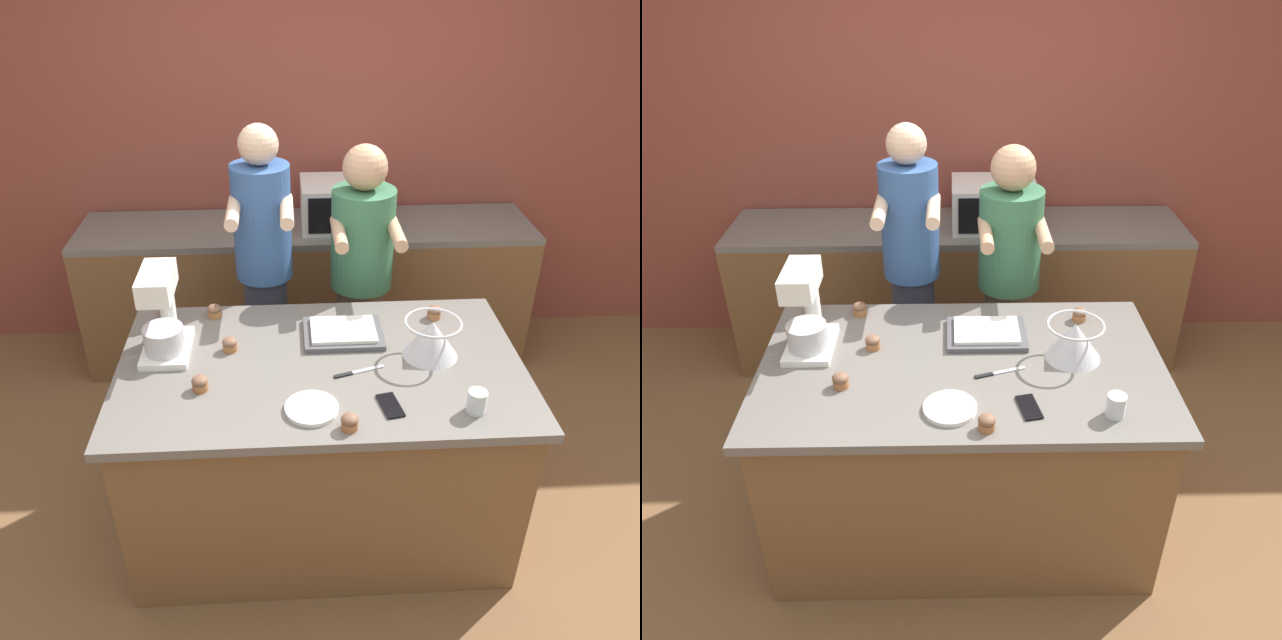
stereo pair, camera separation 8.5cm
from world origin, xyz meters
The scene contains 20 objects.
ground_plane centered at (0.00, 0.00, 0.00)m, with size 16.00×16.00×0.00m, color brown.
back_wall centered at (0.00, 1.80, 1.35)m, with size 10.00×0.06×2.70m.
island_counter centered at (0.00, 0.00, 0.46)m, with size 1.70×1.00×0.91m.
back_counter centered at (0.00, 1.45, 0.46)m, with size 2.80×0.60×0.92m.
person_left centered at (-0.25, 0.79, 0.91)m, with size 0.31×0.49×1.71m.
person_right centered at (0.26, 0.79, 0.85)m, with size 0.34×0.50×1.60m.
stand_mixer centered at (-0.65, 0.13, 1.08)m, with size 0.20×0.30×0.39m.
mixing_bowl centered at (0.47, 0.03, 1.00)m, with size 0.24×0.24×0.17m.
baking_tray centered at (0.11, 0.20, 0.93)m, with size 0.35×0.27×0.04m.
microwave_oven centered at (0.22, 1.45, 1.06)m, with size 0.50×0.39×0.27m.
cell_phone centered at (0.25, -0.30, 0.92)m, with size 0.10×0.15×0.01m.
drinking_glass centered at (0.56, -0.35, 0.96)m, with size 0.07×0.07×0.09m.
small_plate centered at (-0.05, -0.31, 0.92)m, with size 0.20×0.20×0.02m.
knife centered at (0.14, -0.08, 0.91)m, with size 0.21×0.08×0.01m.
cupcake_0 centered at (0.55, 0.33, 0.94)m, with size 0.07×0.07×0.06m.
cupcake_1 centered at (-0.48, -0.15, 0.94)m, with size 0.07×0.07×0.06m.
cupcake_2 centered at (-0.38, 0.12, 0.94)m, with size 0.07×0.07×0.06m.
cupcake_3 centered at (-0.71, 0.44, 0.94)m, with size 0.07×0.07×0.06m.
cupcake_4 centered at (0.08, -0.42, 0.94)m, with size 0.07×0.07×0.06m.
cupcake_5 centered at (-0.48, 0.41, 0.94)m, with size 0.07×0.07×0.06m.
Camera 2 is at (-0.04, -2.14, 2.43)m, focal length 35.00 mm.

